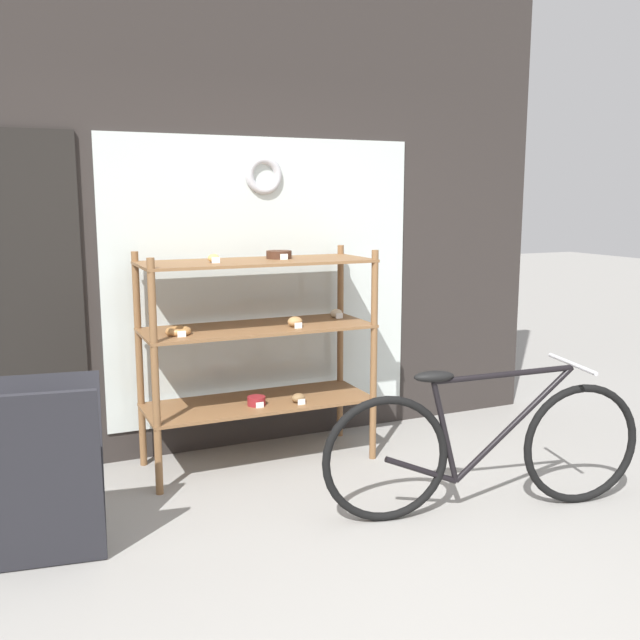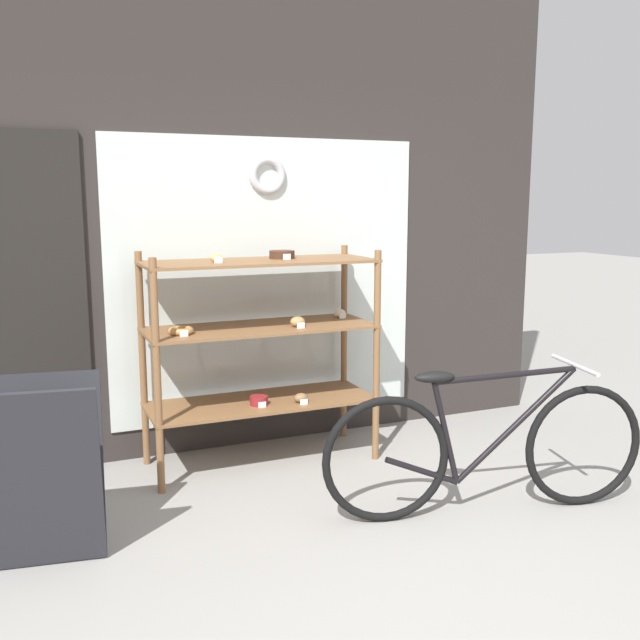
% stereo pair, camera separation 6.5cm
% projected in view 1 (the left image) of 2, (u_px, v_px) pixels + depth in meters
% --- Properties ---
extents(ground_plane, '(30.00, 30.00, 0.00)m').
position_uv_depth(ground_plane, '(404.00, 612.00, 2.97)').
color(ground_plane, gray).
extents(storefront_facade, '(4.79, 0.13, 3.98)m').
position_uv_depth(storefront_facade, '(226.00, 164.00, 4.68)').
color(storefront_facade, '#2D2826').
rests_on(storefront_facade, ground_plane).
extents(display_case, '(1.45, 0.54, 1.38)m').
position_uv_depth(display_case, '(258.00, 336.00, 4.51)').
color(display_case, brown).
rests_on(display_case, ground_plane).
extents(bicycle, '(1.79, 0.55, 0.82)m').
position_uv_depth(bicycle, '(485.00, 447.00, 3.86)').
color(bicycle, black).
rests_on(bicycle, ground_plane).
extents(sandwich_board, '(0.58, 0.46, 0.88)m').
position_uv_depth(sandwich_board, '(42.00, 476.00, 3.26)').
color(sandwich_board, '#232328').
rests_on(sandwich_board, ground_plane).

